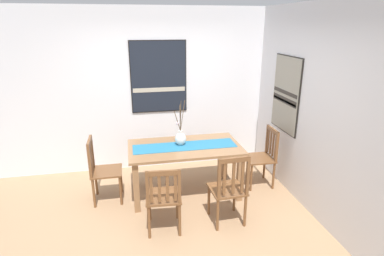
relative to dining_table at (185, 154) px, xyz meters
name	(u,v)px	position (x,y,z in m)	size (l,w,h in m)	color
ground_plane	(177,225)	(-0.24, -0.75, -0.65)	(6.40, 6.40, 0.03)	#A37F5B
wall_back	(159,90)	(-0.24, 1.11, 0.72)	(6.40, 0.12, 2.70)	silver
wall_side	(322,114)	(1.62, -0.75, 0.72)	(0.12, 6.40, 2.70)	silver
dining_table	(185,154)	(0.00, 0.00, 0.00)	(1.61, 0.89, 0.75)	#8E6642
table_runner	(185,146)	(0.00, 0.00, 0.12)	(1.48, 0.36, 0.01)	#236B93
centerpiece_vase	(180,137)	(-0.05, 0.06, 0.24)	(0.17, 0.26, 0.69)	silver
chair_0	(102,169)	(-1.18, 0.03, -0.14)	(0.42, 0.42, 0.94)	brown
chair_1	(263,156)	(1.23, 0.02, -0.15)	(0.43, 0.43, 0.92)	brown
chair_2	(229,189)	(0.40, -0.85, -0.14)	(0.44, 0.44, 0.96)	brown
chair_3	(163,197)	(-0.41, -0.85, -0.16)	(0.45, 0.45, 0.88)	brown
painting_on_back_wall	(159,77)	(-0.24, 1.04, 0.96)	(0.92, 0.05, 1.18)	black
painting_on_side_wall	(286,94)	(1.55, 0.07, 0.80)	(0.05, 0.76, 1.13)	black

